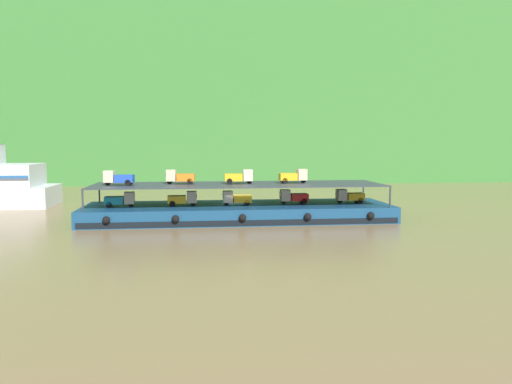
# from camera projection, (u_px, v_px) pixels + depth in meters

# --- Properties ---
(ground_plane) EXTENTS (400.00, 400.00, 0.00)m
(ground_plane) POSITION_uv_depth(u_px,v_px,m) (238.00, 220.00, 48.96)
(ground_plane) COLOR olive
(hillside_far_bank) EXTENTS (149.59, 37.07, 40.88)m
(hillside_far_bank) POSITION_uv_depth(u_px,v_px,m) (215.00, 69.00, 105.57)
(hillside_far_bank) COLOR #387533
(hillside_far_bank) RESTS_ON ground
(cargo_barge) EXTENTS (29.34, 9.04, 1.50)m
(cargo_barge) POSITION_uv_depth(u_px,v_px,m) (238.00, 212.00, 48.86)
(cargo_barge) COLOR navy
(cargo_barge) RESTS_ON ground
(cargo_rack) EXTENTS (27.74, 7.71, 2.00)m
(cargo_rack) POSITION_uv_depth(u_px,v_px,m) (238.00, 185.00, 48.63)
(cargo_rack) COLOR #2D333D
(cargo_rack) RESTS_ON cargo_barge
(mini_truck_lower_stern) EXTENTS (2.79, 1.29, 1.38)m
(mini_truck_lower_stern) POSITION_uv_depth(u_px,v_px,m) (120.00, 200.00, 46.91)
(mini_truck_lower_stern) COLOR teal
(mini_truck_lower_stern) RESTS_ON cargo_barge
(mini_truck_lower_aft) EXTENTS (2.78, 1.26, 1.38)m
(mini_truck_lower_aft) POSITION_uv_depth(u_px,v_px,m) (183.00, 199.00, 47.69)
(mini_truck_lower_aft) COLOR gold
(mini_truck_lower_aft) RESTS_ON cargo_barge
(mini_truck_lower_mid) EXTENTS (2.76, 1.24, 1.38)m
(mini_truck_lower_mid) POSITION_uv_depth(u_px,v_px,m) (236.00, 198.00, 48.22)
(mini_truck_lower_mid) COLOR gold
(mini_truck_lower_mid) RESTS_ON cargo_barge
(mini_truck_lower_fore) EXTENTS (2.77, 1.25, 1.38)m
(mini_truck_lower_fore) POSITION_uv_depth(u_px,v_px,m) (293.00, 197.00, 49.53)
(mini_truck_lower_fore) COLOR red
(mini_truck_lower_fore) RESTS_ON cargo_barge
(mini_truck_lower_bow) EXTENTS (2.79, 1.28, 1.38)m
(mini_truck_lower_bow) POSITION_uv_depth(u_px,v_px,m) (349.00, 196.00, 50.12)
(mini_truck_lower_bow) COLOR gold
(mini_truck_lower_bow) RESTS_ON cargo_barge
(mini_truck_upper_stern) EXTENTS (2.80, 1.30, 1.38)m
(mini_truck_upper_stern) POSITION_uv_depth(u_px,v_px,m) (118.00, 178.00, 46.97)
(mini_truck_upper_stern) COLOR #1E47B7
(mini_truck_upper_stern) RESTS_ON cargo_rack
(mini_truck_upper_mid) EXTENTS (2.79, 1.28, 1.38)m
(mini_truck_upper_mid) POSITION_uv_depth(u_px,v_px,m) (180.00, 177.00, 48.58)
(mini_truck_upper_mid) COLOR orange
(mini_truck_upper_mid) RESTS_ON cargo_rack
(mini_truck_upper_fore) EXTENTS (2.76, 1.24, 1.38)m
(mini_truck_upper_fore) POSITION_uv_depth(u_px,v_px,m) (239.00, 177.00, 48.80)
(mini_truck_upper_fore) COLOR gold
(mini_truck_upper_fore) RESTS_ON cargo_rack
(mini_truck_upper_bow) EXTENTS (2.76, 1.23, 1.38)m
(mini_truck_upper_bow) POSITION_uv_depth(u_px,v_px,m) (294.00, 176.00, 49.67)
(mini_truck_upper_bow) COLOR gold
(mini_truck_upper_bow) RESTS_ON cargo_rack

